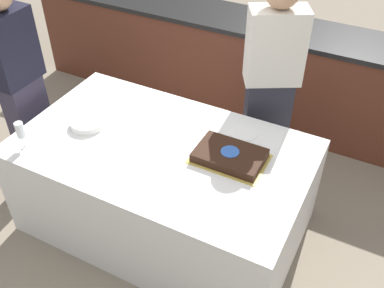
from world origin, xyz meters
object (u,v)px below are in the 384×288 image
Objects in this scene: person_cutting_cake at (270,86)px; plate_stack at (88,123)px; wine_glass at (20,131)px; person_seated_left at (20,85)px; cake at (230,156)px.

plate_stack is at bearing 10.52° from person_cutting_cake.
wine_glass is 1.68m from person_cutting_cake.
wine_glass is 0.12× the size of person_seated_left.
plate_stack is 0.61m from person_seated_left.
person_seated_left is (-1.59, -0.77, -0.02)m from person_cutting_cake.
person_seated_left is (-0.39, 0.41, -0.01)m from wine_glass.
cake is at bearing 7.08° from plate_stack.
plate_stack is 1.22× the size of wine_glass.
plate_stack is at bearing -93.68° from person_seated_left.
person_cutting_cake is 1.77m from person_seated_left.
cake is 1.29m from wine_glass.
plate_stack is 0.14× the size of person_cutting_cake.
plate_stack is 0.44m from wine_glass.
plate_stack is at bearing -172.92° from cake.
person_seated_left reaches higher than cake.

